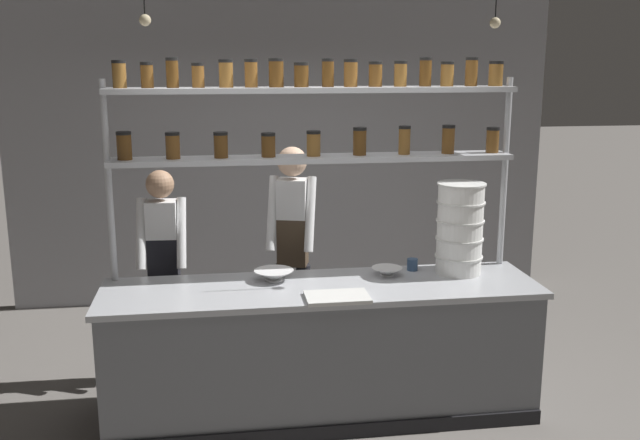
{
  "coord_description": "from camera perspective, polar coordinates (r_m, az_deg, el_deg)",
  "views": [
    {
      "loc": [
        -0.67,
        -4.47,
        2.39
      ],
      "look_at": [
        0.02,
        0.2,
        1.32
      ],
      "focal_mm": 40.0,
      "sensor_mm": 36.0,
      "label": 1
    }
  ],
  "objects": [
    {
      "name": "container_stack",
      "position": [
        5.04,
        11.12,
        -0.66
      ],
      "size": [
        0.34,
        0.34,
        0.64
      ],
      "color": "white",
      "rests_on": "prep_counter"
    },
    {
      "name": "prep_counter",
      "position": [
        4.91,
        0.12,
        -10.4
      ],
      "size": [
        2.91,
        0.76,
        0.92
      ],
      "color": "slate",
      "rests_on": "ground_plane"
    },
    {
      "name": "prep_bowl_near_left",
      "position": [
        4.98,
        5.38,
        -4.14
      ],
      "size": [
        0.21,
        0.21,
        0.06
      ],
      "color": "white",
      "rests_on": "prep_counter"
    },
    {
      "name": "back_wall",
      "position": [
        7.09,
        -2.94,
        6.52
      ],
      "size": [
        5.31,
        0.12,
        3.25
      ],
      "primitive_type": "cube",
      "color": "#939399",
      "rests_on": "ground_plane"
    },
    {
      "name": "chef_left",
      "position": [
        5.4,
        -12.39,
        -3.34
      ],
      "size": [
        0.37,
        0.29,
        1.61
      ],
      "rotation": [
        0.0,
        0.0,
        -0.06
      ],
      "color": "black",
      "rests_on": "ground_plane"
    },
    {
      "name": "serving_cup_front",
      "position": [
        5.12,
        7.4,
        -3.55
      ],
      "size": [
        0.08,
        0.08,
        0.08
      ],
      "color": "#334C70",
      "rests_on": "prep_counter"
    },
    {
      "name": "cutting_board",
      "position": [
        4.49,
        1.39,
        -6.19
      ],
      "size": [
        0.4,
        0.26,
        0.02
      ],
      "color": "silver",
      "rests_on": "prep_counter"
    },
    {
      "name": "ground_plane",
      "position": [
        5.11,
        0.12,
        -15.13
      ],
      "size": [
        40.0,
        40.0,
        0.0
      ],
      "primitive_type": "plane",
      "color": "slate"
    },
    {
      "name": "pendant_light_row",
      "position": [
        4.53,
        0.51,
        15.95
      ],
      "size": [
        2.24,
        0.07,
        0.62
      ],
      "color": "black"
    },
    {
      "name": "spice_shelf_unit",
      "position": [
        4.86,
        -0.43,
        7.49
      ],
      "size": [
        2.79,
        0.28,
        2.4
      ],
      "color": "#ADAFB5",
      "rests_on": "ground_plane"
    },
    {
      "name": "prep_bowl_center_front",
      "position": [
        4.86,
        -3.71,
        -4.45
      ],
      "size": [
        0.27,
        0.27,
        0.07
      ],
      "color": "white",
      "rests_on": "prep_counter"
    },
    {
      "name": "chef_center",
      "position": [
        5.45,
        -2.2,
        -1.8
      ],
      "size": [
        0.42,
        0.35,
        1.76
      ],
      "rotation": [
        0.0,
        0.0,
        -0.28
      ],
      "color": "black",
      "rests_on": "ground_plane"
    }
  ]
}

